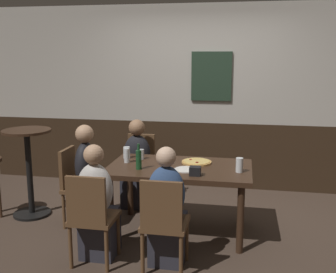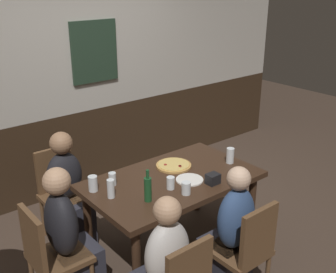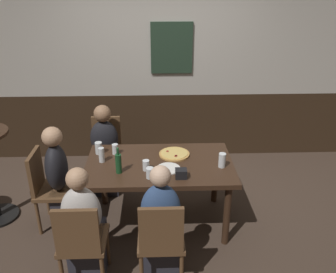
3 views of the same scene
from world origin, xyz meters
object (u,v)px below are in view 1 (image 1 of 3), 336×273
(dining_table, at_px, (179,174))
(person_head_west, at_px, (90,183))
(tumbler_short, at_px, (166,169))
(beer_bottle_green, at_px, (139,159))
(tumbler_water, at_px, (165,165))
(chair_head_west, at_px, (77,182))
(condiment_caddy, at_px, (195,171))
(pizza, at_px, (197,162))
(person_mid_near, at_px, (167,216))
(chair_left_far, at_px, (140,164))
(person_left_far, at_px, (136,169))
(person_left_near, at_px, (98,211))
(chair_mid_near, at_px, (164,220))
(pint_glass_stout, at_px, (127,153))
(plate_white_large, at_px, (186,170))
(chair_left_near, at_px, (91,214))
(side_bar_table, at_px, (29,166))
(pint_glass_pale, at_px, (141,155))
(beer_glass_half, at_px, (127,157))
(highball_clear, at_px, (239,166))

(dining_table, bearing_deg, person_head_west, 180.00)
(tumbler_short, bearing_deg, beer_bottle_green, 160.56)
(tumbler_short, relative_size, tumbler_water, 0.99)
(chair_head_west, distance_m, condiment_caddy, 1.44)
(pizza, bearing_deg, person_mid_near, -100.47)
(chair_head_west, xyz_separation_m, condiment_caddy, (1.38, -0.30, 0.29))
(chair_left_far, xyz_separation_m, person_left_far, (-0.00, -0.16, -0.03))
(chair_head_west, relative_size, person_left_near, 0.79)
(chair_mid_near, xyz_separation_m, pint_glass_stout, (-0.65, 1.10, 0.30))
(plate_white_large, height_order, condiment_caddy, condiment_caddy)
(chair_left_near, xyz_separation_m, tumbler_short, (0.57, 0.58, 0.29))
(chair_left_far, bearing_deg, pint_glass_stout, -88.70)
(person_left_near, xyz_separation_m, tumbler_short, (0.57, 0.42, 0.32))
(chair_left_near, distance_m, side_bar_table, 1.54)
(pint_glass_stout, xyz_separation_m, side_bar_table, (-1.18, -0.10, -0.18))
(plate_white_large, bearing_deg, person_head_west, 173.30)
(pizza, relative_size, tumbler_short, 3.10)
(pizza, height_order, pint_glass_pale, pint_glass_pale)
(dining_table, relative_size, pint_glass_stout, 11.53)
(chair_left_far, relative_size, beer_bottle_green, 3.26)
(pint_glass_pale, distance_m, side_bar_table, 1.37)
(beer_glass_half, distance_m, pint_glass_pale, 0.21)
(condiment_caddy, bearing_deg, person_mid_near, -116.49)
(condiment_caddy, bearing_deg, plate_white_large, 124.31)
(side_bar_table, bearing_deg, pint_glass_stout, 4.77)
(beer_glass_half, distance_m, tumbler_water, 0.50)
(tumbler_short, xyz_separation_m, pint_glass_stout, (-0.56, 0.53, 0.01))
(person_left_near, bearing_deg, beer_bottle_green, 62.88)
(pint_glass_pale, xyz_separation_m, plate_white_large, (0.56, -0.35, -0.04))
(plate_white_large, bearing_deg, pint_glass_stout, 153.73)
(chair_mid_near, relative_size, pizza, 2.68)
(chair_head_west, height_order, person_head_west, person_head_west)
(chair_left_near, bearing_deg, side_bar_table, 139.18)
(beer_glass_half, distance_m, pint_glass_stout, 0.20)
(person_left_near, bearing_deg, beer_glass_half, 84.61)
(chair_left_near, relative_size, person_left_far, 0.79)
(person_head_west, distance_m, tumbler_water, 0.94)
(pizza, xyz_separation_m, tumbler_short, (-0.26, -0.46, 0.03))
(person_left_near, height_order, tumbler_short, person_left_near)
(person_head_west, relative_size, condiment_caddy, 10.51)
(dining_table, distance_m, pint_glass_pale, 0.54)
(side_bar_table, bearing_deg, person_left_near, -35.88)
(chair_left_near, bearing_deg, dining_table, 52.44)
(chair_mid_near, bearing_deg, highball_clear, 50.70)
(person_left_far, bearing_deg, tumbler_short, -60.02)
(person_mid_near, bearing_deg, tumbler_short, 102.79)
(dining_table, height_order, side_bar_table, side_bar_table)
(pint_glass_pale, distance_m, highball_clear, 1.15)
(chair_left_far, relative_size, person_left_near, 0.79)
(pint_glass_pale, bearing_deg, chair_mid_near, -66.45)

